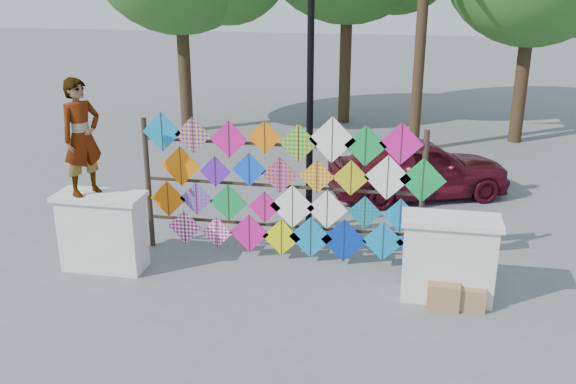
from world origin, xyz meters
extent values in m
plane|color=slate|center=(0.00, 0.00, 0.00)|extent=(80.00, 80.00, 0.00)
cube|color=white|center=(-2.70, -0.20, 0.60)|extent=(1.30, 0.55, 1.20)
cube|color=white|center=(-2.70, -0.20, 1.24)|extent=(1.40, 0.65, 0.08)
cube|color=white|center=(2.70, -0.20, 0.60)|extent=(1.30, 0.55, 1.20)
cube|color=white|center=(2.70, -0.20, 1.24)|extent=(1.40, 0.65, 0.08)
cylinder|color=#2F231A|center=(-2.30, 0.80, 1.15)|extent=(0.09, 0.09, 2.30)
cylinder|color=#2F231A|center=(2.30, 0.80, 1.15)|extent=(0.09, 0.09, 2.30)
cube|color=#2F231A|center=(0.00, 0.80, 0.55)|extent=(4.60, 0.04, 0.04)
cube|color=#2F231A|center=(0.00, 0.80, 1.25)|extent=(4.60, 0.04, 0.04)
cube|color=#2F231A|center=(0.00, 0.80, 1.95)|extent=(4.60, 0.04, 0.04)
cube|color=#0C81C5|center=(-1.97, 0.74, 2.09)|extent=(0.67, 0.01, 0.67)
cube|color=#2F231A|center=(-1.97, 0.73, 2.09)|extent=(0.01, 0.01, 0.66)
cube|color=gold|center=(-1.44, 0.74, 2.06)|extent=(0.62, 0.01, 0.62)
cube|color=#2F231A|center=(-1.44, 0.73, 2.06)|extent=(0.01, 0.01, 0.61)
cube|color=#D81483|center=(-0.83, 0.74, 2.02)|extent=(0.63, 0.01, 0.63)
cube|color=#2F231A|center=(-0.83, 0.73, 2.02)|extent=(0.01, 0.01, 0.62)
cube|color=orange|center=(-0.23, 0.74, 2.08)|extent=(0.55, 0.01, 0.55)
cube|color=#2F231A|center=(-0.23, 0.73, 2.08)|extent=(0.01, 0.01, 0.54)
cube|color=#129241|center=(0.31, 0.74, 2.01)|extent=(0.63, 0.01, 0.63)
cube|color=#2F231A|center=(0.31, 0.73, 2.01)|extent=(0.01, 0.01, 0.62)
cube|color=white|center=(0.85, 0.74, 2.09)|extent=(0.75, 0.01, 0.75)
cube|color=#2F231A|center=(0.85, 0.73, 2.09)|extent=(0.01, 0.01, 0.74)
cube|color=#129241|center=(1.38, 0.74, 2.02)|extent=(0.67, 0.01, 0.67)
cube|color=#2F231A|center=(1.38, 0.73, 2.02)|extent=(0.01, 0.01, 0.65)
cube|color=#D81483|center=(1.92, 0.74, 2.08)|extent=(0.68, 0.01, 0.68)
cube|color=#2F231A|center=(1.92, 0.73, 2.08)|extent=(0.01, 0.01, 0.67)
cube|color=orange|center=(-1.66, 0.70, 1.53)|extent=(0.69, 0.01, 0.69)
cube|color=#2F231A|center=(-1.66, 0.69, 1.53)|extent=(0.01, 0.01, 0.67)
cube|color=#611AC4|center=(-1.07, 0.70, 1.47)|extent=(0.53, 0.01, 0.53)
cube|color=#2F231A|center=(-1.07, 0.69, 1.47)|extent=(0.01, 0.01, 0.52)
cube|color=blue|center=(-0.49, 0.70, 1.53)|extent=(0.57, 0.01, 0.57)
cube|color=#2F231A|center=(-0.49, 0.69, 1.53)|extent=(0.01, 0.01, 0.56)
cube|color=orange|center=(0.02, 0.70, 1.47)|extent=(0.62, 0.01, 0.62)
cube|color=#2F231A|center=(0.02, 0.69, 1.47)|extent=(0.01, 0.01, 0.61)
cube|color=#DFE409|center=(0.62, 0.70, 1.48)|extent=(0.57, 0.01, 0.57)
cube|color=#2F231A|center=(0.62, 0.69, 1.48)|extent=(0.01, 0.01, 0.56)
cube|color=gold|center=(1.17, 0.70, 1.49)|extent=(0.59, 0.01, 0.59)
cube|color=#2F231A|center=(1.17, 0.69, 1.49)|extent=(0.01, 0.01, 0.58)
cube|color=white|center=(1.74, 0.70, 1.53)|extent=(0.74, 0.01, 0.74)
cube|color=#2F231A|center=(1.74, 0.69, 1.53)|extent=(0.01, 0.01, 0.73)
cube|color=#129241|center=(2.28, 0.70, 1.52)|extent=(0.73, 0.01, 0.73)
cube|color=#2F231A|center=(2.28, 0.69, 1.52)|extent=(0.01, 0.01, 0.71)
cube|color=orange|center=(-1.90, 0.66, 0.95)|extent=(0.63, 0.01, 0.63)
cube|color=#2F231A|center=(-1.90, 0.65, 0.95)|extent=(0.01, 0.01, 0.62)
cube|color=#0C81C5|center=(-1.40, 0.66, 0.98)|extent=(0.58, 0.01, 0.58)
cube|color=#2F231A|center=(-1.40, 0.65, 0.98)|extent=(0.01, 0.01, 0.57)
cube|color=#129241|center=(-0.85, 0.66, 0.95)|extent=(0.65, 0.01, 0.65)
cube|color=#2F231A|center=(-0.85, 0.65, 0.95)|extent=(0.01, 0.01, 0.64)
cube|color=#D81483|center=(-0.23, 0.66, 0.92)|extent=(0.55, 0.01, 0.55)
cube|color=#2F231A|center=(-0.23, 0.65, 0.92)|extent=(0.01, 0.01, 0.54)
cube|color=white|center=(0.23, 0.66, 0.96)|extent=(0.75, 0.01, 0.75)
cube|color=#2F231A|center=(0.23, 0.65, 0.96)|extent=(0.01, 0.01, 0.73)
cube|color=white|center=(0.80, 0.66, 0.95)|extent=(0.67, 0.01, 0.67)
cube|color=#2F231A|center=(0.80, 0.65, 0.95)|extent=(0.01, 0.01, 0.66)
cube|color=blue|center=(1.41, 0.66, 0.94)|extent=(0.56, 0.01, 0.56)
cube|color=#2F231A|center=(1.41, 0.65, 0.94)|extent=(0.01, 0.01, 0.55)
cube|color=#0C81C5|center=(1.97, 0.66, 0.93)|extent=(0.57, 0.01, 0.57)
cube|color=#2F231A|center=(1.97, 0.65, 0.93)|extent=(0.01, 0.01, 0.56)
cube|color=#D81483|center=(-1.62, 0.62, 0.47)|extent=(0.60, 0.01, 0.60)
cube|color=#2F231A|center=(-1.62, 0.61, 0.47)|extent=(0.01, 0.01, 0.59)
cube|color=white|center=(-1.05, 0.62, 0.42)|extent=(0.55, 0.01, 0.55)
cube|color=#2F231A|center=(-1.05, 0.61, 0.42)|extent=(0.01, 0.01, 0.54)
cube|color=#D81483|center=(-0.49, 0.62, 0.45)|extent=(0.68, 0.01, 0.68)
cube|color=#2F231A|center=(-0.49, 0.61, 0.45)|extent=(0.01, 0.01, 0.67)
cube|color=#DFE409|center=(0.06, 0.62, 0.41)|extent=(0.64, 0.01, 0.64)
cube|color=#2F231A|center=(0.06, 0.61, 0.41)|extent=(0.01, 0.01, 0.63)
cube|color=#0C81C5|center=(0.55, 0.62, 0.45)|extent=(0.72, 0.01, 0.72)
cube|color=#2F231A|center=(0.55, 0.61, 0.45)|extent=(0.01, 0.01, 0.71)
cube|color=#062CA0|center=(1.09, 0.62, 0.44)|extent=(0.75, 0.01, 0.75)
cube|color=#2F231A|center=(1.09, 0.61, 0.44)|extent=(0.01, 0.01, 0.74)
cube|color=#0C81C5|center=(1.73, 0.62, 0.48)|extent=(0.67, 0.01, 0.67)
cube|color=#2F231A|center=(1.73, 0.61, 0.48)|extent=(0.01, 0.01, 0.66)
cube|color=blue|center=(2.30, 0.62, 0.49)|extent=(0.73, 0.01, 0.73)
cube|color=#2F231A|center=(2.30, 0.61, 0.49)|extent=(0.01, 0.01, 0.72)
cylinder|color=#3F2F1B|center=(-4.50, 9.00, 1.93)|extent=(0.36, 0.36, 3.85)
cylinder|color=#3F2F1B|center=(0.00, 11.00, 2.06)|extent=(0.36, 0.36, 4.12)
cylinder|color=#3F2F1B|center=(5.00, 9.50, 1.79)|extent=(0.36, 0.36, 3.58)
cylinder|color=#3F2F1B|center=(2.20, 8.00, 2.75)|extent=(0.28, 0.28, 5.50)
imported|color=#99999E|center=(-2.89, -0.20, 2.19)|extent=(0.70, 0.79, 1.82)
imported|color=#4F0D1B|center=(2.28, 4.30, 0.65)|extent=(4.12, 2.83, 1.30)
cylinder|color=black|center=(0.30, 2.00, 2.10)|extent=(0.12, 0.12, 4.20)
cube|color=#AA7D52|center=(2.65, -0.46, 0.20)|extent=(0.45, 0.40, 0.40)
cube|color=#AA7D52|center=(3.04, -0.42, 0.17)|extent=(0.40, 0.37, 0.34)
camera|label=1|loc=(1.99, -8.97, 4.63)|focal=40.00mm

